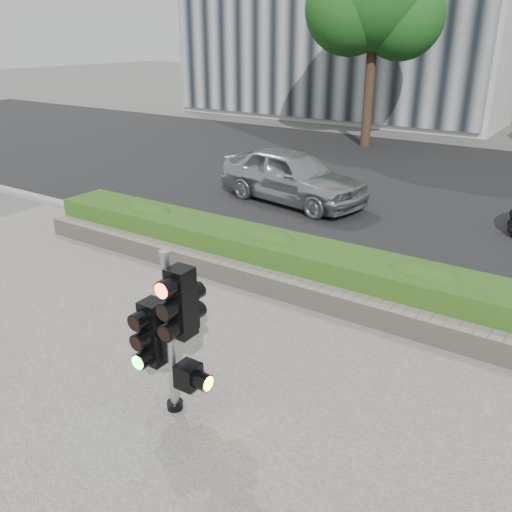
% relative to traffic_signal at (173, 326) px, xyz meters
% --- Properties ---
extents(ground, '(120.00, 120.00, 0.00)m').
position_rel_traffic_signal_xyz_m(ground, '(0.02, 1.15, -1.09)').
color(ground, '#51514C').
rests_on(ground, ground).
extents(sidewalk, '(16.00, 11.00, 0.03)m').
position_rel_traffic_signal_xyz_m(sidewalk, '(0.02, -1.35, -1.07)').
color(sidewalk, '#9E9389').
rests_on(sidewalk, ground).
extents(road, '(60.00, 13.00, 0.02)m').
position_rel_traffic_signal_xyz_m(road, '(0.02, 11.15, -1.08)').
color(road, black).
rests_on(road, ground).
extents(curb, '(60.00, 0.25, 0.12)m').
position_rel_traffic_signal_xyz_m(curb, '(0.02, 4.30, -1.03)').
color(curb, gray).
rests_on(curb, ground).
extents(stone_wall, '(12.00, 0.32, 0.34)m').
position_rel_traffic_signal_xyz_m(stone_wall, '(0.02, 3.05, -0.89)').
color(stone_wall, gray).
rests_on(stone_wall, sidewalk).
extents(hedge, '(12.00, 1.00, 0.68)m').
position_rel_traffic_signal_xyz_m(hedge, '(0.02, 3.70, -0.72)').
color(hedge, '#578C2B').
rests_on(hedge, sidewalk).
extents(traffic_signal, '(0.66, 0.48, 1.91)m').
position_rel_traffic_signal_xyz_m(traffic_signal, '(0.00, 0.00, 0.00)').
color(traffic_signal, black).
rests_on(traffic_signal, sidewalk).
extents(car_silver, '(4.13, 2.25, 1.33)m').
position_rel_traffic_signal_xyz_m(car_silver, '(-3.05, 7.74, -0.40)').
color(car_silver, '#A5A8AC').
rests_on(car_silver, road).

